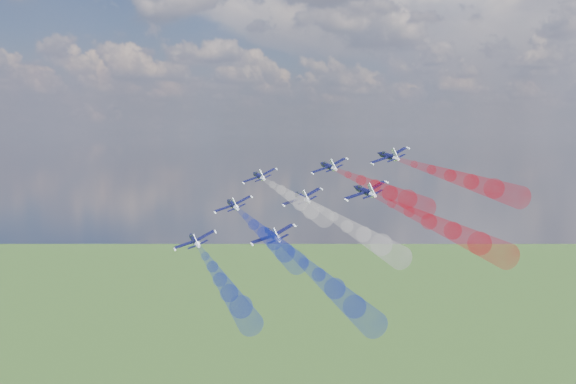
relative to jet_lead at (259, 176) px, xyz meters
The scene contains 16 objects.
jet_lead is the anchor object (origin of this frame).
trail_lead 26.09m from the jet_lead, 39.90° to the right, with size 3.75×42.23×3.75m, color white, non-canonical shape.
jet_inner_left 17.70m from the jet_lead, 73.97° to the right, with size 9.01×11.26×3.00m, color black, non-canonical shape.
trail_inner_left 41.81m from the jet_lead, 53.24° to the right, with size 3.75×42.23×3.75m, color #1728C6, non-canonical shape.
jet_inner_right 18.95m from the jet_lead, ahead, with size 9.01×11.26×3.00m, color black, non-canonical shape.
trail_inner_right 41.79m from the jet_lead, 22.38° to the right, with size 3.75×42.23×3.75m, color red, non-canonical shape.
jet_outer_left 34.20m from the jet_lead, 77.41° to the right, with size 9.01×11.26×3.00m, color black, non-canonical shape.
trail_outer_left 56.94m from the jet_lead, 60.81° to the right, with size 3.75×42.23×3.75m, color #1728C6, non-canonical shape.
jet_center_third 26.07m from the jet_lead, 34.53° to the right, with size 9.01×11.26×3.00m, color black, non-canonical shape.
trail_center_third 52.10m from the jet_lead, 37.22° to the right, with size 3.75×42.23×3.75m, color white, non-canonical shape.
jet_outer_right 34.73m from the jet_lead, ahead, with size 9.01×11.26×3.00m, color black, non-canonical shape.
trail_outer_right 57.05m from the jet_lead, 17.94° to the right, with size 3.75×42.23×3.75m, color red, non-canonical shape.
jet_rear_left 40.85m from the jet_lead, 50.73° to the right, with size 9.01×11.26×3.00m, color black, non-canonical shape.
trail_rear_left 66.56m from the jet_lead, 46.47° to the right, with size 3.75×42.23×3.75m, color #1728C6, non-canonical shape.
jet_rear_right 41.38m from the jet_lead, 25.21° to the right, with size 9.01×11.26×3.00m, color black, non-canonical shape.
trail_rear_right 66.89m from the jet_lead, 30.86° to the right, with size 3.75×42.23×3.75m, color red, non-canonical shape.
Camera 1 is at (90.26, -141.98, 154.74)m, focal length 44.60 mm.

